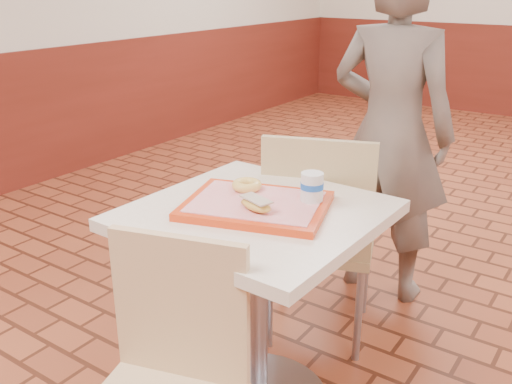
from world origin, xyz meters
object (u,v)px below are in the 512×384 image
Objects in this scene: chair_main_front at (166,381)px; serving_tray at (256,205)px; paper_cup at (312,187)px; chair_main_back at (320,230)px; customer at (391,133)px; ring_donut at (247,185)px; main_table at (256,279)px; long_john_donut at (256,204)px.

chair_main_front is 0.61m from serving_tray.
chair_main_back is at bearing 113.45° from paper_cup.
customer is at bearing 88.89° from serving_tray.
ring_donut is at bearing 82.24° from customer.
chair_main_back is 9.18× the size of ring_donut.
chair_main_front is 9.23× the size of paper_cup.
serving_tray is at bearing 90.00° from main_table.
customer is 15.90× the size of ring_donut.
serving_tray is (0.02, -0.50, 0.28)m from chair_main_back.
paper_cup is (0.23, 0.04, 0.03)m from ring_donut.
paper_cup is (0.14, 0.11, 0.06)m from serving_tray.
chair_main_front is 1.63m from customer.
long_john_donut is 1.47× the size of paper_cup.
long_john_donut is at bearing 76.34° from chair_main_back.
customer is 1.08m from serving_tray.
chair_main_front reaches higher than main_table.
ring_donut is 0.74× the size of long_john_donut.
long_john_donut is (0.06, -0.56, 0.31)m from chair_main_back.
long_john_donut is (0.02, -1.14, 0.02)m from customer.
serving_tray is (0.00, 0.00, 0.27)m from main_table.
chair_main_back is 0.65m from customer.
serving_tray is 0.19m from paper_cup.
main_table is 1.75× the size of serving_tray.
main_table is at bearing 80.30° from chair_main_front.
paper_cup is (0.08, 0.63, 0.39)m from chair_main_front.
main_table is at bearing -39.10° from ring_donut.
main_table is 8.46× the size of paper_cup.
main_table is at bearing -90.00° from serving_tray.
serving_tray is at bearing 123.61° from long_john_donut.
serving_tray is at bearing 72.55° from chair_main_back.
chair_main_back is (-0.02, 0.50, -0.01)m from main_table.
ring_donut reaches higher than main_table.
long_john_donut reaches higher than main_table.
ring_donut is at bearing 61.29° from chair_main_back.
chair_main_back is 6.83× the size of long_john_donut.
chair_main_front is at bearing 74.65° from chair_main_back.
chair_main_back is 0.53m from ring_donut.
chair_main_front reaches higher than long_john_donut.
paper_cup reaches higher than ring_donut.
paper_cup is (0.14, 0.11, 0.33)m from main_table.
ring_donut reaches higher than serving_tray.
paper_cup is (0.17, -0.39, 0.34)m from chair_main_back.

